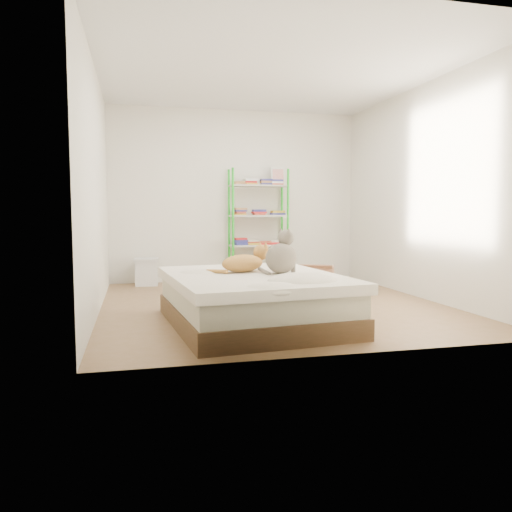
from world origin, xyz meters
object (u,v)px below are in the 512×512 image
object	(u,v)px
bed	(253,299)
orange_cat	(243,261)
white_bin	(147,272)
grey_cat	(281,252)
shelf_unit	(259,226)
cardboard_box	(317,278)

from	to	relation	value
bed	orange_cat	distance (m)	0.40
orange_cat	white_bin	bearing A→B (deg)	84.81
grey_cat	white_bin	xyz separation A→B (m)	(-1.19, 2.83, -0.48)
bed	orange_cat	world-z (taller)	orange_cat
bed	grey_cat	bearing A→B (deg)	-7.45
shelf_unit	white_bin	bearing A→B (deg)	-178.76
shelf_unit	bed	bearing A→B (deg)	-104.82
orange_cat	cardboard_box	size ratio (longest dim) A/B	0.92
bed	cardboard_box	size ratio (longest dim) A/B	3.45
bed	cardboard_box	xyz separation A→B (m)	(1.34, 1.90, -0.08)
cardboard_box	white_bin	bearing A→B (deg)	-176.51
shelf_unit	white_bin	xyz separation A→B (m)	(-1.67, -0.04, -0.64)
grey_cat	cardboard_box	xyz separation A→B (m)	(1.07, 1.91, -0.52)
bed	white_bin	bearing A→B (deg)	102.41
orange_cat	shelf_unit	distance (m)	2.79
grey_cat	white_bin	size ratio (longest dim) A/B	1.05
shelf_unit	cardboard_box	world-z (taller)	shelf_unit
bed	cardboard_box	world-z (taller)	bed
grey_cat	shelf_unit	xyz separation A→B (m)	(0.49, 2.87, 0.16)
orange_cat	shelf_unit	size ratio (longest dim) A/B	0.31
bed	grey_cat	xyz separation A→B (m)	(0.27, -0.01, 0.45)
cardboard_box	shelf_unit	bearing A→B (deg)	147.21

